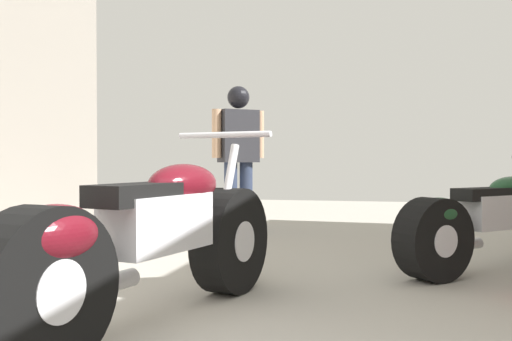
# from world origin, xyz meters

# --- Properties ---
(ground_plane) EXTENTS (14.71, 14.71, 0.00)m
(ground_plane) POSITION_xyz_m (0.00, 3.04, 0.00)
(ground_plane) COLOR #A8A399
(motorcycle_maroon_cruiser) EXTENTS (0.81, 2.06, 0.97)m
(motorcycle_maroon_cruiser) POSITION_xyz_m (-0.25, 1.80, 0.41)
(motorcycle_maroon_cruiser) COLOR black
(motorcycle_maroon_cruiser) RESTS_ON ground_plane
(motorcycle_black_naked) EXTENTS (1.48, 1.38, 0.85)m
(motorcycle_black_naked) POSITION_xyz_m (1.60, 3.55, 0.35)
(motorcycle_black_naked) COLOR black
(motorcycle_black_naked) RESTS_ON ground_plane
(mechanic_in_blue) EXTENTS (0.57, 0.49, 1.65)m
(mechanic_in_blue) POSITION_xyz_m (-0.77, 5.48, 0.99)
(mechanic_in_blue) COLOR #2D3851
(mechanic_in_blue) RESTS_ON ground_plane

